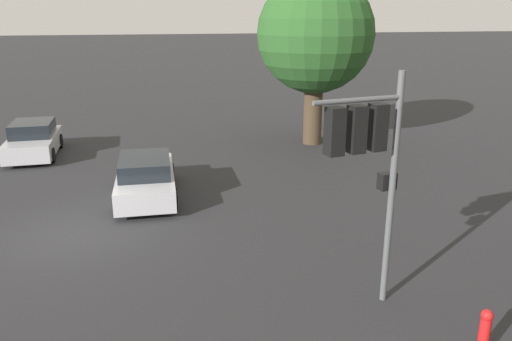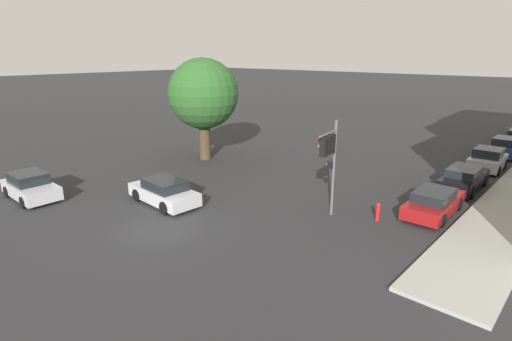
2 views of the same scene
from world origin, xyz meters
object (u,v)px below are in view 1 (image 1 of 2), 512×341
street_tree (315,35)px  fire_hydrant (485,331)px  traffic_signal (366,146)px  crossing_car_0 (34,140)px  crossing_car_1 (146,178)px

street_tree → fire_hydrant: 16.25m
traffic_signal → street_tree: bearing=-25.0°
crossing_car_0 → fire_hydrant: bearing=32.4°
traffic_signal → crossing_car_1: bearing=18.8°
crossing_car_0 → traffic_signal: bearing=31.6°
street_tree → crossing_car_1: size_ratio=1.71×
street_tree → crossing_car_0: size_ratio=1.88×
traffic_signal → crossing_car_1: traffic_signal is taller
fire_hydrant → crossing_car_1: bearing=-150.1°
street_tree → crossing_car_0: (-0.73, -12.49, -4.30)m
traffic_signal → fire_hydrant: (2.04, 1.55, -3.00)m
street_tree → fire_hydrant: street_tree is taller
traffic_signal → fire_hydrant: 3.95m
traffic_signal → fire_hydrant: traffic_signal is taller
street_tree → crossing_car_0: street_tree is taller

